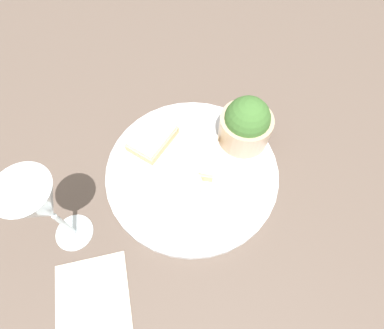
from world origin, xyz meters
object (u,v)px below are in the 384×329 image
(salad_bowl, at_px, (246,124))
(cheese_toast_far, at_px, (200,156))
(napkin, at_px, (92,298))
(sauce_ramekin, at_px, (187,187))
(wine_glass, at_px, (41,205))
(cheese_toast_near, at_px, (152,138))

(salad_bowl, relative_size, cheese_toast_far, 0.97)
(napkin, bearing_deg, salad_bowl, 4.85)
(salad_bowl, relative_size, napkin, 0.63)
(salad_bowl, height_order, sauce_ramekin, salad_bowl)
(napkin, bearing_deg, wine_glass, 70.72)
(napkin, bearing_deg, sauce_ramekin, 6.11)
(salad_bowl, distance_m, napkin, 0.40)
(sauce_ramekin, distance_m, wine_glass, 0.23)
(sauce_ramekin, xyz_separation_m, wine_glass, (-0.19, 0.09, 0.10))
(sauce_ramekin, bearing_deg, cheese_toast_far, 26.04)
(sauce_ramekin, distance_m, cheese_toast_far, 0.07)
(sauce_ramekin, height_order, cheese_toast_far, sauce_ramekin)
(cheese_toast_far, relative_size, napkin, 0.65)
(cheese_toast_near, bearing_deg, cheese_toast_far, -67.76)
(sauce_ramekin, bearing_deg, salad_bowl, 3.06)
(salad_bowl, height_order, cheese_toast_far, salad_bowl)
(sauce_ramekin, relative_size, cheese_toast_far, 0.50)
(cheese_toast_far, bearing_deg, cheese_toast_near, 112.24)
(sauce_ramekin, xyz_separation_m, cheese_toast_near, (0.03, 0.13, -0.01))
(cheese_toast_near, bearing_deg, wine_glass, -168.96)
(salad_bowl, height_order, cheese_toast_near, salad_bowl)
(sauce_ramekin, xyz_separation_m, napkin, (-0.23, -0.02, -0.03))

